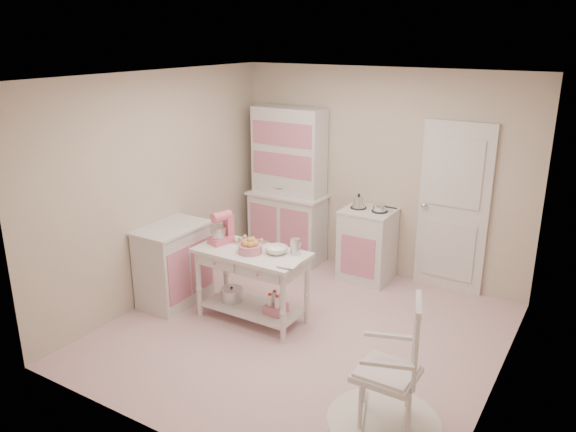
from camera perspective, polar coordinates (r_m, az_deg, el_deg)
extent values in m
plane|color=#C87D84|center=(5.97, 1.49, -11.82)|extent=(3.80, 3.80, 0.00)
cube|color=white|center=(5.18, 1.73, 13.94)|extent=(3.80, 3.80, 0.04)
cube|color=#B9A696|center=(7.08, 9.31, 4.19)|extent=(3.80, 0.04, 2.60)
cube|color=#B9A696|center=(4.01, -12.17, -7.05)|extent=(3.80, 0.04, 2.60)
cube|color=#B9A696|center=(6.55, -12.98, 2.82)|extent=(0.04, 3.80, 2.60)
cube|color=#B9A696|center=(4.84, 21.54, -3.51)|extent=(0.04, 3.80, 2.60)
cube|color=silver|center=(6.84, 16.45, 0.75)|extent=(0.82, 0.05, 2.04)
cube|color=silver|center=(7.47, -0.05, 3.09)|extent=(1.06, 0.50, 2.08)
cube|color=silver|center=(7.08, 8.05, -2.89)|extent=(0.62, 0.57, 0.92)
cube|color=silver|center=(6.55, -11.53, -4.85)|extent=(0.54, 0.84, 0.92)
cylinder|color=white|center=(4.87, 9.69, -19.82)|extent=(0.92, 0.92, 0.01)
cube|color=silver|center=(4.56, 10.06, -14.41)|extent=(0.69, 0.84, 1.10)
cube|color=silver|center=(6.06, -3.66, -7.08)|extent=(1.20, 0.60, 0.80)
cube|color=#D75A75|center=(6.10, -6.89, -1.24)|extent=(0.27, 0.33, 0.34)
cube|color=silver|center=(6.12, -3.92, -2.69)|extent=(0.34, 0.24, 0.02)
cylinder|color=#C57188|center=(5.84, -3.86, -3.35)|extent=(0.25, 0.25, 0.09)
imported|color=white|center=(5.82, -1.19, -3.48)|extent=(0.23, 0.23, 0.07)
cylinder|color=silver|center=(5.77, 0.75, -3.13)|extent=(0.10, 0.10, 0.17)
imported|color=white|center=(5.57, -0.64, -4.75)|extent=(0.21, 0.26, 0.02)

